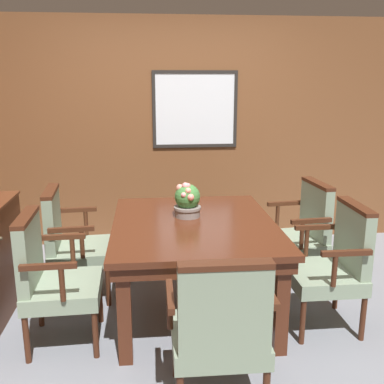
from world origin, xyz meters
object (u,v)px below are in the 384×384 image
Objects in this scene: dining_table at (194,234)px; chair_right_near at (334,262)px; chair_left_far at (70,240)px; chair_head_near at (220,328)px; potted_plant at (188,200)px; chair_right_far at (301,231)px; chair_left_near at (51,276)px.

dining_table is 1.06m from chair_right_near.
chair_left_far is 1.79m from chair_head_near.
chair_right_near is at bearing -24.43° from potted_plant.
potted_plant is at bearing -105.48° from chair_left_far.
chair_head_near is (1.03, -1.47, 0.00)m from chair_left_far.
chair_right_near is at bearing -4.40° from chair_right_far.
dining_table is at bearing -108.15° from chair_right_near.
chair_head_near is at bearing -128.29° from chair_left_near.
dining_table is at bearing -112.93° from chair_left_far.
potted_plant is (-1.02, -0.23, 0.37)m from chair_right_far.
chair_head_near is 1.30m from chair_left_near.
chair_left_near is at bearing -75.50° from chair_right_far.
chair_right_far is at bearing -179.21° from chair_right_near.
chair_right_far and chair_left_near have the same top height.
chair_right_far and chair_left_far have the same top height.
chair_left_far is at bearing 161.13° from dining_table.
chair_right_near is 1.26m from chair_head_near.
chair_left_near is 3.33× the size of potted_plant.
dining_table is 1.59× the size of chair_left_near.
chair_right_near is 1.00× the size of chair_left_near.
chair_left_far and chair_right_near have the same top height.
chair_right_far is 1.00× the size of chair_right_near.
chair_right_far is 1.00× the size of chair_left_near.
chair_left_near is (-1.05, 0.77, 0.00)m from chair_head_near.
chair_left_near is at bearing -152.96° from potted_plant.
chair_head_near is at bearing -149.06° from chair_left_far.
potted_plant reaches higher than chair_right_near.
chair_head_near is at bearing -50.71° from chair_right_near.
chair_left_far is 1.00× the size of chair_left_near.
potted_plant is (-0.04, 0.15, 0.23)m from dining_table.
potted_plant reaches higher than chair_right_far.
chair_right_near is 1.00× the size of chair_head_near.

